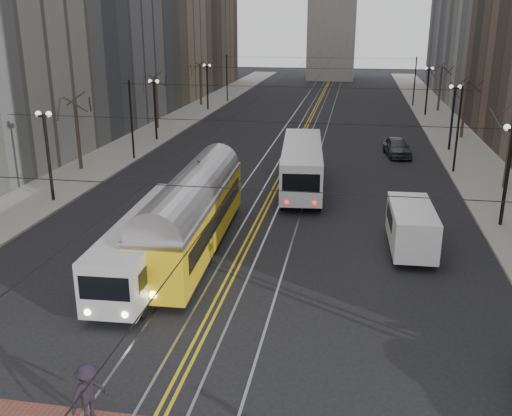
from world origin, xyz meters
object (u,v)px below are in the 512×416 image
at_px(transit_bus, 149,245).
at_px(cargo_van, 411,230).
at_px(rear_bus, 302,167).
at_px(sedan_grey, 397,147).
at_px(pedestrian_d, 89,394).
at_px(streetcar, 194,220).

distance_m(transit_bus, cargo_van, 12.95).
height_order(transit_bus, rear_bus, rear_bus).
distance_m(transit_bus, sedan_grey, 29.37).
xyz_separation_m(transit_bus, pedestrian_d, (1.86, -10.27, -0.39)).
bearing_deg(sedan_grey, streetcar, -123.62).
distance_m(streetcar, sedan_grey, 26.14).
bearing_deg(pedestrian_d, streetcar, 30.79).
bearing_deg(rear_bus, transit_bus, -115.18).
distance_m(streetcar, pedestrian_d, 13.28).
xyz_separation_m(transit_bus, rear_bus, (5.57, 15.10, 0.20)).
bearing_deg(cargo_van, rear_bus, 120.14).
bearing_deg(cargo_van, transit_bus, -160.81).
distance_m(rear_bus, sedan_grey, 13.45).
bearing_deg(rear_bus, pedestrian_d, -103.24).
bearing_deg(streetcar, cargo_van, 6.60).
relative_size(transit_bus, pedestrian_d, 5.70).
relative_size(rear_bus, cargo_van, 2.24).
distance_m(transit_bus, pedestrian_d, 10.44).
height_order(streetcar, pedestrian_d, streetcar).
xyz_separation_m(cargo_van, pedestrian_d, (-10.23, -14.90, -0.21)).
relative_size(rear_bus, pedestrian_d, 6.25).
xyz_separation_m(transit_bus, cargo_van, (12.09, 4.63, -0.18)).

